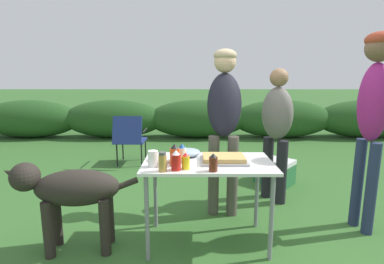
% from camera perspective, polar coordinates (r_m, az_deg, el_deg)
% --- Properties ---
extents(ground_plane, '(60.00, 60.00, 0.00)m').
position_cam_1_polar(ground_plane, '(2.86, 2.65, -20.04)').
color(ground_plane, '#336028').
extents(shrub_hedge, '(14.40, 0.90, 0.89)m').
position_cam_1_polar(shrub_hedge, '(7.12, 0.83, 2.52)').
color(shrub_hedge, '#234C1E').
rests_on(shrub_hedge, ground).
extents(folding_table, '(1.10, 0.64, 0.74)m').
position_cam_1_polar(folding_table, '(2.59, 2.78, -7.31)').
color(folding_table, silver).
rests_on(folding_table, ground).
extents(food_tray, '(0.40, 0.29, 0.06)m').
position_cam_1_polar(food_tray, '(2.56, 5.78, -5.13)').
color(food_tray, '#9E9EA3').
rests_on(food_tray, folding_table).
extents(plate_stack, '(0.26, 0.26, 0.03)m').
position_cam_1_polar(plate_stack, '(2.61, -5.61, -5.08)').
color(plate_stack, white).
rests_on(plate_stack, folding_table).
extents(mixing_bowl, '(0.22, 0.22, 0.07)m').
position_cam_1_polar(mixing_bowl, '(2.73, -0.93, -3.89)').
color(mixing_bowl, '#99B2CC').
rests_on(mixing_bowl, folding_table).
extents(paper_cup_stack, '(0.08, 0.08, 0.13)m').
position_cam_1_polar(paper_cup_stack, '(2.43, -7.69, -5.06)').
color(paper_cup_stack, white).
rests_on(paper_cup_stack, folding_table).
extents(hot_sauce_bottle, '(0.08, 0.08, 0.18)m').
position_cam_1_polar(hot_sauce_bottle, '(2.43, -3.59, -4.44)').
color(hot_sauce_bottle, '#CC4214').
rests_on(hot_sauce_bottle, folding_table).
extents(mustard_bottle, '(0.06, 0.06, 0.13)m').
position_cam_1_polar(mustard_bottle, '(2.35, -1.48, -5.58)').
color(mustard_bottle, yellow).
rests_on(mustard_bottle, folding_table).
extents(bbq_sauce_bottle, '(0.07, 0.07, 0.14)m').
position_cam_1_polar(bbq_sauce_bottle, '(2.30, 3.81, -5.85)').
color(bbq_sauce_bottle, '#562314').
rests_on(bbq_sauce_bottle, folding_table).
extents(mayo_bottle, '(0.07, 0.07, 0.17)m').
position_cam_1_polar(mayo_bottle, '(2.51, -2.18, -4.15)').
color(mayo_bottle, silver).
rests_on(mayo_bottle, folding_table).
extents(ketchup_bottle, '(0.07, 0.07, 0.16)m').
position_cam_1_polar(ketchup_bottle, '(2.32, -3.34, -5.48)').
color(ketchup_bottle, red).
rests_on(ketchup_bottle, folding_table).
extents(spice_jar, '(0.06, 0.06, 0.15)m').
position_cam_1_polar(spice_jar, '(2.30, -5.89, -5.71)').
color(spice_jar, '#B2893D').
rests_on(spice_jar, folding_table).
extents(standing_person_in_olive_jacket, '(0.41, 0.53, 1.74)m').
position_cam_1_polar(standing_person_in_olive_jacket, '(3.16, 5.88, 4.22)').
color(standing_person_in_olive_jacket, '#4C473D').
rests_on(standing_person_in_olive_jacket, ground).
extents(standing_person_with_beanie, '(0.28, 0.35, 1.84)m').
position_cam_1_polar(standing_person_with_beanie, '(3.15, 31.00, 4.48)').
color(standing_person_with_beanie, '#232D4C').
rests_on(standing_person_with_beanie, ground).
extents(standing_person_in_navy_coat, '(0.45, 0.48, 1.54)m').
position_cam_1_polar(standing_person_in_navy_coat, '(3.56, 15.54, 1.45)').
color(standing_person_in_navy_coat, black).
rests_on(standing_person_in_navy_coat, ground).
extents(dog, '(1.09, 0.36, 0.78)m').
position_cam_1_polar(dog, '(2.71, -22.57, -10.41)').
color(dog, '#28231E').
rests_on(dog, ground).
extents(camp_chair_green_behind_table, '(0.49, 0.59, 0.83)m').
position_cam_1_polar(camp_chair_green_behind_table, '(5.00, -12.03, -0.98)').
color(camp_chair_green_behind_table, navy).
rests_on(camp_chair_green_behind_table, ground).
extents(cooler_box, '(0.57, 0.56, 0.34)m').
position_cam_1_polar(cooler_box, '(4.30, 15.19, -7.15)').
color(cooler_box, '#286B3D').
rests_on(cooler_box, ground).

